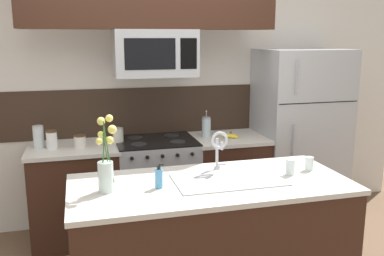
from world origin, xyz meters
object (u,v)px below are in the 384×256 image
storage_jar_short (80,141)px  sink_faucet (219,145)px  storage_jar_tall (39,137)px  storage_jar_squat (118,136)px  microwave (155,53)px  stove_range (157,186)px  flower_vase (106,168)px  drinking_glass (290,167)px  banana_bunch (231,136)px  refrigerator (298,134)px  storage_jar_medium (52,139)px  spare_glass (309,164)px  french_press (206,127)px  dish_soap_bottle (159,178)px

storage_jar_short → sink_faucet: (0.99, -0.99, 0.14)m
storage_jar_tall → storage_jar_squat: (0.71, -0.01, -0.03)m
storage_jar_tall → sink_faucet: bearing=-38.5°
microwave → stove_range: bearing=90.2°
stove_range → flower_vase: flower_vase is taller
storage_jar_short → drinking_glass: drinking_glass is taller
storage_jar_short → banana_bunch: 1.44m
refrigerator → storage_jar_medium: bearing=-178.9°
spare_glass → storage_jar_medium: bearing=148.4°
drinking_glass → storage_jar_short: bearing=140.3°
microwave → drinking_glass: bearing=-58.4°
storage_jar_squat → banana_bunch: (1.09, -0.09, -0.05)m
stove_range → french_press: 0.76m
drinking_glass → french_press: bearing=100.2°
dish_soap_bottle → drinking_glass: bearing=1.5°
spare_glass → drinking_glass: bearing=-162.2°
sink_faucet → drinking_glass: sink_faucet is taller
banana_bunch → flower_vase: flower_vase is taller
spare_glass → flower_vase: (-1.50, -0.06, 0.11)m
sink_faucet → french_press: bearing=77.8°
stove_range → drinking_glass: (0.76, -1.25, 0.51)m
storage_jar_medium → dish_soap_bottle: storage_jar_medium is taller
microwave → sink_faucet: bearing=-74.2°
sink_faucet → storage_jar_medium: bearing=140.8°
storage_jar_tall → storage_jar_squat: bearing=-1.0°
drinking_glass → flower_vase: 1.31m
banana_bunch → storage_jar_medium: bearing=178.9°
storage_jar_squat → banana_bunch: size_ratio=0.75×
refrigerator → banana_bunch: refrigerator is taller
storage_jar_tall → storage_jar_short: 0.37m
sink_faucet → spare_glass: 0.69m
storage_jar_medium → storage_jar_short: 0.24m
stove_range → banana_bunch: (0.74, -0.06, 0.47)m
storage_jar_short → flower_vase: 1.23m
refrigerator → drinking_glass: refrigerator is taller
stove_range → banana_bunch: size_ratio=4.88×
drinking_glass → flower_vase: size_ratio=0.23×
banana_bunch → refrigerator: bearing=5.8°
drinking_glass → banana_bunch: bearing=91.0°
storage_jar_tall → french_press: french_press is taller
storage_jar_tall → dish_soap_bottle: (0.85, -1.32, -0.03)m
refrigerator → sink_faucet: bearing=-139.7°
flower_vase → refrigerator: bearing=31.5°
refrigerator → french_press: bearing=177.7°
refrigerator → storage_jar_tall: 2.59m
sink_faucet → dish_soap_bottle: size_ratio=1.85×
banana_bunch → storage_jar_squat: bearing=175.5°
sink_faucet → drinking_glass: (0.47, -0.22, -0.14)m
drinking_glass → spare_glass: 0.20m
french_press → spare_glass: bearing=-71.3°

